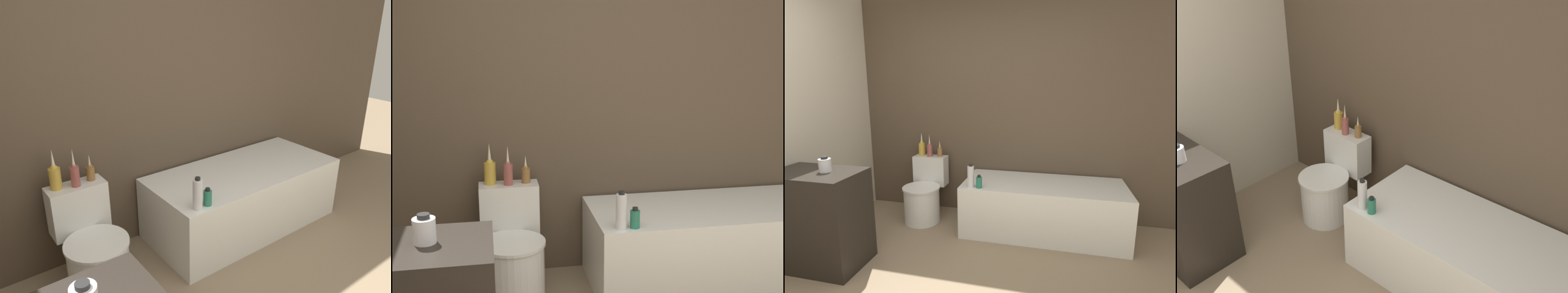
{
  "view_description": "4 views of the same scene",
  "coord_description": "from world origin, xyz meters",
  "views": [
    {
      "loc": [
        -1.39,
        -0.43,
        1.88
      ],
      "look_at": [
        0.03,
        1.49,
        0.95
      ],
      "focal_mm": 35.0,
      "sensor_mm": 36.0,
      "label": 1
    },
    {
      "loc": [
        -0.8,
        -1.62,
        1.76
      ],
      "look_at": [
        -0.19,
        1.62,
        1.01
      ],
      "focal_mm": 50.0,
      "sensor_mm": 36.0,
      "label": 2
    },
    {
      "loc": [
        0.76,
        -1.43,
        1.56
      ],
      "look_at": [
        0.02,
        1.58,
        0.93
      ],
      "focal_mm": 28.0,
      "sensor_mm": 36.0,
      "label": 3
    },
    {
      "loc": [
        1.74,
        -0.52,
        2.5
      ],
      "look_at": [
        -0.04,
        1.51,
        0.98
      ],
      "focal_mm": 42.0,
      "sensor_mm": 36.0,
      "label": 4
    }
  ],
  "objects": [
    {
      "name": "wall_back_tiled",
      "position": [
        0.0,
        2.1,
        1.3
      ],
      "size": [
        6.4,
        0.06,
        2.6
      ],
      "color": "brown",
      "rests_on": "ground_plane"
    },
    {
      "name": "vase_gold",
      "position": [
        -0.79,
        1.92,
        0.8
      ],
      "size": [
        0.08,
        0.08,
        0.28
      ],
      "color": "gold",
      "rests_on": "toilet"
    },
    {
      "name": "vase_bronze",
      "position": [
        -0.56,
        1.91,
        0.77
      ],
      "size": [
        0.06,
        0.06,
        0.19
      ],
      "color": "olive",
      "rests_on": "toilet"
    },
    {
      "name": "vanity_counter",
      "position": [
        -1.17,
        0.62,
        0.42
      ],
      "size": [
        0.76,
        0.48,
        0.84
      ],
      "color": "black",
      "rests_on": "ground"
    },
    {
      "name": "bathtub",
      "position": [
        0.68,
        1.68,
        0.28
      ],
      "size": [
        1.66,
        0.73,
        0.54
      ],
      "color": "white",
      "rests_on": "ground"
    },
    {
      "name": "soap_bottle_glass",
      "position": [
        -1.08,
        0.64,
        0.9
      ],
      "size": [
        0.1,
        0.1,
        0.13
      ],
      "color": "silver",
      "rests_on": "vanity_counter"
    },
    {
      "name": "shampoo_bottle_tall",
      "position": [
        -0.03,
        1.39,
        0.66
      ],
      "size": [
        0.07,
        0.07,
        0.24
      ],
      "color": "silver",
      "rests_on": "bathtub"
    },
    {
      "name": "shampoo_bottle_short",
      "position": [
        0.06,
        1.39,
        0.6
      ],
      "size": [
        0.06,
        0.06,
        0.13
      ],
      "color": "#267259",
      "rests_on": "bathtub"
    },
    {
      "name": "vase_silver",
      "position": [
        -0.67,
        1.88,
        0.8
      ],
      "size": [
        0.06,
        0.06,
        0.27
      ],
      "color": "#994C47",
      "rests_on": "toilet"
    },
    {
      "name": "toilet",
      "position": [
        -0.67,
        1.69,
        0.3
      ],
      "size": [
        0.42,
        0.59,
        0.71
      ],
      "color": "white",
      "rests_on": "ground"
    }
  ]
}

